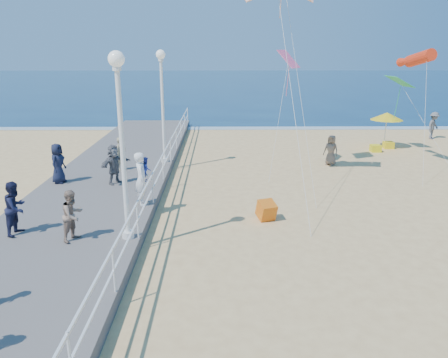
{
  "coord_description": "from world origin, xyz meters",
  "views": [
    {
      "loc": [
        -2.64,
        -11.89,
        5.76
      ],
      "look_at": [
        -2.5,
        2.0,
        1.6
      ],
      "focal_mm": 35.0,
      "sensor_mm": 36.0,
      "label": 1
    }
  ],
  "objects_px": {
    "lamp_post_far": "(162,95)",
    "woman_holding_toddler": "(142,179)",
    "toddler_held": "(146,169)",
    "lamp_post_mid": "(121,128)",
    "beach_chair_right": "(388,145)",
    "spectator_7": "(16,208)",
    "box_kite": "(266,212)",
    "beach_walker_c": "(331,150)",
    "beach_chair_left": "(376,148)",
    "spectator_6": "(121,154)",
    "spectator_4": "(58,163)",
    "beach_umbrella": "(387,116)",
    "beach_walker_a": "(434,126)",
    "spectator_5": "(114,164)",
    "spectator_1": "(73,215)"
  },
  "relations": [
    {
      "from": "lamp_post_far",
      "to": "woman_holding_toddler",
      "type": "bearing_deg",
      "value": -90.47
    },
    {
      "from": "lamp_post_far",
      "to": "toddler_held",
      "type": "relative_size",
      "value": 6.22
    },
    {
      "from": "lamp_post_mid",
      "to": "beach_chair_right",
      "type": "xyz_separation_m",
      "value": [
        12.86,
        13.7,
        -3.46
      ]
    },
    {
      "from": "beach_chair_right",
      "to": "spectator_7",
      "type": "bearing_deg",
      "value": -140.55
    },
    {
      "from": "box_kite",
      "to": "beach_chair_right",
      "type": "xyz_separation_m",
      "value": [
        8.53,
        11.39,
        -0.1
      ]
    },
    {
      "from": "beach_walker_c",
      "to": "beach_chair_left",
      "type": "distance_m",
      "value": 4.51
    },
    {
      "from": "spectator_6",
      "to": "beach_chair_left",
      "type": "distance_m",
      "value": 14.58
    },
    {
      "from": "spectator_4",
      "to": "beach_umbrella",
      "type": "relative_size",
      "value": 0.78
    },
    {
      "from": "beach_walker_c",
      "to": "beach_umbrella",
      "type": "height_order",
      "value": "beach_umbrella"
    },
    {
      "from": "toddler_held",
      "to": "spectator_7",
      "type": "bearing_deg",
      "value": 118.05
    },
    {
      "from": "beach_walker_a",
      "to": "beach_umbrella",
      "type": "height_order",
      "value": "beach_umbrella"
    },
    {
      "from": "toddler_held",
      "to": "spectator_7",
      "type": "distance_m",
      "value": 4.4
    },
    {
      "from": "spectator_7",
      "to": "beach_walker_c",
      "type": "distance_m",
      "value": 15.15
    },
    {
      "from": "lamp_post_mid",
      "to": "toddler_held",
      "type": "height_order",
      "value": "lamp_post_mid"
    },
    {
      "from": "spectator_6",
      "to": "spectator_5",
      "type": "bearing_deg",
      "value": -143.46
    },
    {
      "from": "spectator_6",
      "to": "beach_walker_a",
      "type": "height_order",
      "value": "spectator_6"
    },
    {
      "from": "spectator_1",
      "to": "beach_walker_c",
      "type": "distance_m",
      "value": 14.1
    },
    {
      "from": "lamp_post_far",
      "to": "beach_walker_a",
      "type": "xyz_separation_m",
      "value": [
        16.83,
        7.52,
        -2.77
      ]
    },
    {
      "from": "box_kite",
      "to": "beach_chair_left",
      "type": "relative_size",
      "value": 1.09
    },
    {
      "from": "woman_holding_toddler",
      "to": "spectator_4",
      "type": "xyz_separation_m",
      "value": [
        -3.91,
        2.7,
        -0.13
      ]
    },
    {
      "from": "spectator_7",
      "to": "beach_walker_a",
      "type": "xyz_separation_m",
      "value": [
        20.19,
        16.17,
        -0.32
      ]
    },
    {
      "from": "toddler_held",
      "to": "beach_umbrella",
      "type": "distance_m",
      "value": 16.57
    },
    {
      "from": "beach_umbrella",
      "to": "spectator_5",
      "type": "bearing_deg",
      "value": -149.52
    },
    {
      "from": "lamp_post_mid",
      "to": "spectator_4",
      "type": "xyz_separation_m",
      "value": [
        -3.96,
        5.56,
        -2.43
      ]
    },
    {
      "from": "box_kite",
      "to": "beach_chair_left",
      "type": "bearing_deg",
      "value": 34.78
    },
    {
      "from": "spectator_5",
      "to": "beach_chair_right",
      "type": "xyz_separation_m",
      "value": [
        14.49,
        8.26,
        -1.01
      ]
    },
    {
      "from": "spectator_1",
      "to": "beach_chair_right",
      "type": "relative_size",
      "value": 2.75
    },
    {
      "from": "spectator_5",
      "to": "box_kite",
      "type": "relative_size",
      "value": 2.71
    },
    {
      "from": "beach_umbrella",
      "to": "beach_chair_left",
      "type": "height_order",
      "value": "beach_umbrella"
    },
    {
      "from": "woman_holding_toddler",
      "to": "beach_walker_a",
      "type": "height_order",
      "value": "woman_holding_toddler"
    },
    {
      "from": "spectator_6",
      "to": "beach_umbrella",
      "type": "distance_m",
      "value": 15.76
    },
    {
      "from": "beach_walker_a",
      "to": "beach_chair_left",
      "type": "xyz_separation_m",
      "value": [
        -5.05,
        -3.7,
        -0.69
      ]
    },
    {
      "from": "toddler_held",
      "to": "beach_chair_left",
      "type": "height_order",
      "value": "toddler_held"
    },
    {
      "from": "spectator_4",
      "to": "spectator_5",
      "type": "distance_m",
      "value": 2.34
    },
    {
      "from": "beach_walker_a",
      "to": "beach_chair_right",
      "type": "relative_size",
      "value": 3.25
    },
    {
      "from": "spectator_5",
      "to": "beach_chair_right",
      "type": "bearing_deg",
      "value": -25.55
    },
    {
      "from": "lamp_post_mid",
      "to": "spectator_5",
      "type": "relative_size",
      "value": 3.27
    },
    {
      "from": "spectator_6",
      "to": "woman_holding_toddler",
      "type": "bearing_deg",
      "value": -127.56
    },
    {
      "from": "spectator_4",
      "to": "spectator_7",
      "type": "distance_m",
      "value": 5.25
    },
    {
      "from": "lamp_post_mid",
      "to": "beach_chair_left",
      "type": "relative_size",
      "value": 9.67
    },
    {
      "from": "lamp_post_far",
      "to": "beach_umbrella",
      "type": "xyz_separation_m",
      "value": [
        12.64,
        4.84,
        -1.75
      ]
    },
    {
      "from": "spectator_1",
      "to": "spectator_7",
      "type": "relative_size",
      "value": 0.93
    },
    {
      "from": "spectator_5",
      "to": "beach_chair_right",
      "type": "distance_m",
      "value": 16.71
    },
    {
      "from": "lamp_post_far",
      "to": "beach_umbrella",
      "type": "bearing_deg",
      "value": 20.95
    },
    {
      "from": "spectator_1",
      "to": "spectator_5",
      "type": "bearing_deg",
      "value": 25.52
    },
    {
      "from": "spectator_7",
      "to": "beach_chair_left",
      "type": "height_order",
      "value": "spectator_7"
    },
    {
      "from": "lamp_post_far",
      "to": "spectator_6",
      "type": "bearing_deg",
      "value": -141.01
    },
    {
      "from": "spectator_6",
      "to": "beach_chair_right",
      "type": "bearing_deg",
      "value": -35.16
    },
    {
      "from": "woman_holding_toddler",
      "to": "beach_chair_right",
      "type": "height_order",
      "value": "woman_holding_toddler"
    },
    {
      "from": "lamp_post_far",
      "to": "box_kite",
      "type": "xyz_separation_m",
      "value": [
        4.33,
        -6.69,
        -3.36
      ]
    }
  ]
}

